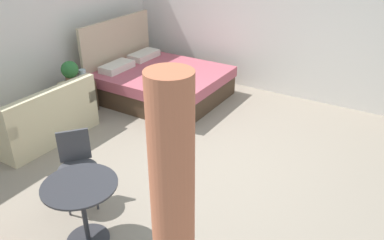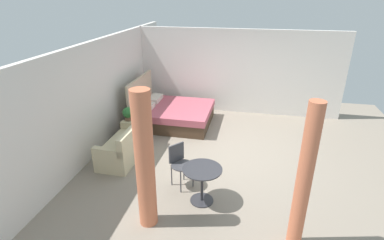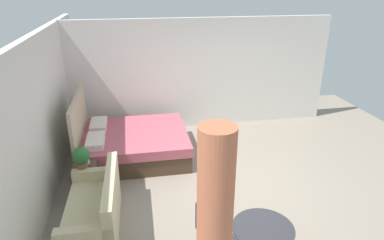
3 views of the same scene
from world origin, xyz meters
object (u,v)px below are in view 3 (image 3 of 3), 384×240
object	(u,v)px
bed	(131,143)
couch	(96,212)
cafe_chair_near_window	(210,220)
vase	(86,158)
nightstand	(86,181)
potted_plant	(81,158)

from	to	relation	value
bed	couch	distance (m)	2.18
couch	cafe_chair_near_window	size ratio (longest dim) A/B	1.77
bed	cafe_chair_near_window	distance (m)	3.02
couch	vase	distance (m)	1.08
couch	bed	bearing A→B (deg)	-14.22
nightstand	vase	bearing A→B (deg)	-15.12
nightstand	couch	bearing A→B (deg)	-165.63
bed	potted_plant	xyz separation A→B (m)	(-1.33, 0.76, 0.46)
bed	cafe_chair_near_window	world-z (taller)	bed
bed	potted_plant	size ratio (longest dim) A/B	5.12
potted_plant	vase	bearing A→B (deg)	-7.47
vase	potted_plant	bearing A→B (deg)	172.53
potted_plant	vase	xyz separation A→B (m)	(0.22, -0.03, -0.13)
nightstand	potted_plant	size ratio (longest dim) A/B	1.29
bed	cafe_chair_near_window	size ratio (longest dim) A/B	2.44
nightstand	vase	distance (m)	0.39
potted_plant	vase	distance (m)	0.26
potted_plant	cafe_chair_near_window	bearing A→B (deg)	-132.14
nightstand	cafe_chair_near_window	bearing A→B (deg)	-133.89
nightstand	potted_plant	bearing A→B (deg)	-177.95
couch	potted_plant	size ratio (longest dim) A/B	3.72
couch	potted_plant	world-z (taller)	potted_plant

